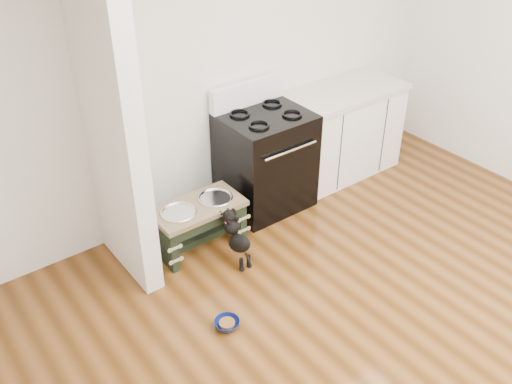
{
  "coord_description": "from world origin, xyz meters",
  "views": [
    {
      "loc": [
        -2.54,
        -1.4,
        3.06
      ],
      "look_at": [
        -0.21,
        1.69,
        0.54
      ],
      "focal_mm": 40.0,
      "sensor_mm": 36.0,
      "label": 1
    }
  ],
  "objects": [
    {
      "name": "puppy",
      "position": [
        -0.47,
        1.61,
        0.26
      ],
      "size": [
        0.13,
        0.39,
        0.47
      ],
      "color": "black",
      "rests_on": "ground"
    },
    {
      "name": "oven_range",
      "position": [
        0.25,
        2.16,
        0.48
      ],
      "size": [
        0.76,
        0.69,
        1.14
      ],
      "color": "black",
      "rests_on": "ground"
    },
    {
      "name": "room_shell",
      "position": [
        0.0,
        0.0,
        1.62
      ],
      "size": [
        5.0,
        5.0,
        5.0
      ],
      "color": "silver",
      "rests_on": "ground"
    },
    {
      "name": "floor_bowl",
      "position": [
        -0.95,
        1.05,
        0.03
      ],
      "size": [
        0.19,
        0.19,
        0.06
      ],
      "rotation": [
        0.0,
        0.0,
        -0.03
      ],
      "color": "navy",
      "rests_on": "ground"
    },
    {
      "name": "ground",
      "position": [
        0.0,
        0.0,
        0.0
      ],
      "size": [
        5.0,
        5.0,
        0.0
      ],
      "primitive_type": "plane",
      "color": "#47280C",
      "rests_on": "ground"
    },
    {
      "name": "cabinet_run",
      "position": [
        1.23,
        2.18,
        0.45
      ],
      "size": [
        1.24,
        0.64,
        0.91
      ],
      "color": "white",
      "rests_on": "ground"
    },
    {
      "name": "partition_wall",
      "position": [
        -1.18,
        2.1,
        1.35
      ],
      "size": [
        0.15,
        0.8,
        2.7
      ],
      "primitive_type": "cube",
      "color": "silver",
      "rests_on": "ground"
    },
    {
      "name": "dog_feeder",
      "position": [
        -0.6,
        1.96,
        0.3
      ],
      "size": [
        0.76,
        0.41,
        0.44
      ],
      "color": "black",
      "rests_on": "ground"
    }
  ]
}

